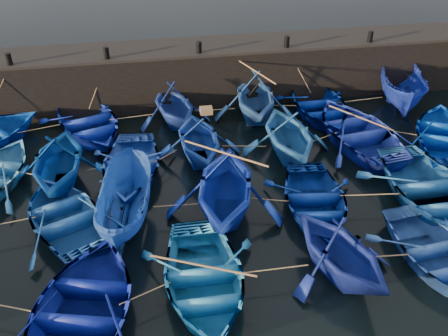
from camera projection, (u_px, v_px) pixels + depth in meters
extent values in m
plane|color=black|center=(242.00, 242.00, 15.67)|extent=(120.00, 120.00, 0.00)
cube|color=black|center=(197.00, 74.00, 23.56)|extent=(26.00, 2.50, 2.50)
cube|color=black|center=(197.00, 47.00, 22.83)|extent=(26.00, 2.50, 0.12)
cylinder|color=black|center=(9.00, 59.00, 20.78)|extent=(0.24, 0.24, 0.50)
cylinder|color=black|center=(106.00, 53.00, 21.35)|extent=(0.24, 0.24, 0.50)
cylinder|color=black|center=(199.00, 47.00, 21.92)|extent=(0.24, 0.24, 0.50)
cylinder|color=black|center=(287.00, 42.00, 22.49)|extent=(0.24, 0.24, 0.50)
cylinder|color=black|center=(370.00, 37.00, 23.06)|extent=(0.24, 0.24, 0.50)
imported|color=#0E259C|center=(88.00, 122.00, 21.11)|extent=(5.04, 5.88, 1.03)
imported|color=navy|center=(173.00, 104.00, 21.55)|extent=(3.82, 4.21, 1.92)
imported|color=#255290|center=(255.00, 96.00, 21.91)|extent=(4.17, 4.66, 2.21)
imported|color=navy|center=(319.00, 105.00, 22.48)|extent=(3.51, 4.89, 1.01)
imported|color=navy|center=(402.00, 88.00, 22.95)|extent=(3.35, 5.26, 1.91)
imported|color=navy|center=(59.00, 160.00, 17.62)|extent=(3.84, 4.39, 2.21)
imported|color=blue|center=(131.00, 166.00, 18.40)|extent=(3.72, 4.86, 0.94)
imported|color=#163F9D|center=(199.00, 138.00, 19.07)|extent=(3.50, 4.01, 2.03)
imported|color=#1F5EA0|center=(289.00, 133.00, 19.26)|extent=(3.65, 4.19, 2.15)
imported|color=navy|center=(358.00, 130.00, 20.44)|extent=(4.53, 5.86, 1.12)
imported|color=#033FC8|center=(447.00, 135.00, 20.19)|extent=(5.51, 6.22, 1.07)
imported|color=#1C5296|center=(65.00, 216.00, 16.01)|extent=(4.82, 5.51, 0.95)
imported|color=#19479C|center=(124.00, 203.00, 16.00)|extent=(2.28, 4.52, 1.67)
imported|color=#0E2AA8|center=(225.00, 185.00, 16.18)|extent=(4.89, 5.35, 2.39)
imported|color=navy|center=(315.00, 201.00, 16.70)|extent=(3.73, 4.79, 0.91)
imported|color=#185591|center=(430.00, 190.00, 17.01)|extent=(3.93, 5.45, 1.12)
imported|color=navy|center=(84.00, 310.00, 12.77)|extent=(5.01, 6.09, 1.10)
imported|color=blue|center=(203.00, 279.00, 13.71)|extent=(3.46, 4.80, 0.99)
imported|color=navy|center=(340.00, 250.00, 13.98)|extent=(4.28, 4.58, 1.95)
imported|color=#2752A1|center=(437.00, 253.00, 14.63)|extent=(3.52, 4.61, 0.89)
cube|color=brown|center=(206.00, 111.00, 18.48)|extent=(0.46, 0.36, 0.23)
cylinder|color=tan|center=(34.00, 130.00, 20.52)|extent=(2.51, 0.68, 0.04)
cylinder|color=tan|center=(131.00, 117.00, 21.43)|extent=(1.87, 0.24, 0.04)
cylinder|color=tan|center=(215.00, 110.00, 22.00)|extent=(1.80, 0.12, 0.04)
cylinder|color=tan|center=(287.00, 106.00, 22.34)|extent=(1.14, 0.27, 0.04)
cylinder|color=tan|center=(361.00, 100.00, 22.81)|extent=(2.22, 0.21, 0.04)
cylinder|color=tan|center=(26.00, 173.00, 17.89)|extent=(0.74, 0.39, 0.04)
cylinder|color=tan|center=(96.00, 169.00, 18.14)|extent=(0.66, 0.12, 0.04)
cylinder|color=tan|center=(166.00, 156.00, 18.84)|extent=(0.89, 0.76, 0.04)
cylinder|color=tan|center=(244.00, 146.00, 19.44)|extent=(1.68, 0.37, 0.04)
cylinder|color=tan|center=(324.00, 137.00, 20.00)|extent=(1.34, 0.58, 0.04)
cylinder|color=tan|center=(402.00, 133.00, 20.31)|extent=(1.63, 0.95, 0.04)
cylinder|color=tan|center=(1.00, 224.00, 15.56)|extent=(2.05, 0.36, 0.04)
cylinder|color=tan|center=(95.00, 212.00, 16.06)|extent=(0.14, 0.14, 0.04)
cylinder|color=tan|center=(176.00, 205.00, 16.35)|extent=(1.48, 0.14, 0.04)
cylinder|color=tan|center=(270.00, 200.00, 16.60)|extent=(1.19, 0.42, 0.04)
cylinder|color=tan|center=(373.00, 195.00, 16.83)|extent=(2.23, 0.30, 0.04)
cylinder|color=tan|center=(145.00, 293.00, 13.22)|extent=(1.38, 0.58, 0.04)
cylinder|color=tan|center=(272.00, 269.00, 13.95)|extent=(2.10, 0.05, 0.04)
cylinder|color=tan|center=(389.00, 256.00, 14.39)|extent=(1.22, 0.13, 0.04)
cylinder|color=tan|center=(98.00, 84.00, 21.74)|extent=(1.09, 0.46, 2.09)
cylinder|color=tan|center=(185.00, 77.00, 22.37)|extent=(1.41, 0.26, 2.09)
cylinder|color=tan|center=(268.00, 72.00, 22.88)|extent=(1.81, 0.35, 2.09)
cylinder|color=tan|center=(299.00, 71.00, 22.99)|extent=(1.20, 0.58, 2.09)
cylinder|color=tan|center=(380.00, 64.00, 23.64)|extent=(1.21, 0.40, 2.09)
cylinder|color=#99724C|center=(256.00, 72.00, 21.28)|extent=(1.08, 2.84, 0.06)
cylinder|color=#99724C|center=(360.00, 118.00, 20.11)|extent=(1.77, 2.49, 0.06)
cylinder|color=#99724C|center=(225.00, 153.00, 15.49)|extent=(2.34, 1.97, 0.06)
cylinder|color=#99724C|center=(203.00, 266.00, 13.41)|extent=(2.74, 1.32, 0.06)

